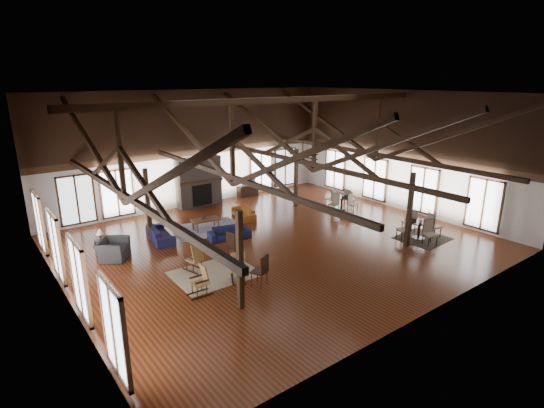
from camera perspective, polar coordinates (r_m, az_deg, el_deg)
floor at (r=17.67m, az=0.53°, el=-5.20°), size 16.00×16.00×0.00m
ceiling at (r=16.40m, az=0.59°, el=14.64°), size 16.00×14.00×0.02m
wall_back at (r=22.64m, az=-10.40°, el=7.31°), size 16.00×0.02×6.00m
wall_front at (r=12.20m, az=21.04°, el=-1.57°), size 16.00×0.02×6.00m
wall_left at (r=13.62m, az=-27.19°, el=-0.47°), size 0.02×14.00×6.00m
wall_right at (r=22.48m, az=17.06°, el=6.79°), size 0.02×14.00×6.00m
roof_truss at (r=16.59m, az=0.57°, el=7.83°), size 15.60×14.07×3.14m
post_grid at (r=17.16m, az=0.54°, el=-0.47°), size 8.16×7.16×3.05m
fireplace at (r=22.68m, az=-9.80°, el=2.95°), size 2.50×0.69×2.60m
ceiling_fan at (r=16.19m, az=4.15°, el=6.50°), size 1.60×1.60×0.75m
sofa_navy_front at (r=18.07m, az=-5.73°, el=-3.89°), size 1.88×1.06×0.52m
sofa_navy_left at (r=18.43m, az=-14.78°, el=-3.86°), size 2.08×1.05×0.58m
sofa_orange at (r=20.68m, az=-3.83°, el=-1.16°), size 1.88×1.08×0.52m
coffee_table at (r=19.27m, az=-8.90°, el=-2.17°), size 1.32×0.78×0.48m
vase at (r=19.22m, az=-9.24°, el=-1.73°), size 0.22×0.22×0.20m
armchair at (r=17.11m, az=-20.62°, el=-5.73°), size 1.48×1.51×0.74m
side_table_lamp at (r=17.62m, az=-21.95°, el=-5.10°), size 0.43×0.43×1.09m
rocking_chair_a at (r=15.24m, az=-10.24°, el=-7.15°), size 0.63×0.90×1.05m
rocking_chair_b at (r=14.32m, az=-4.60°, el=-8.51°), size 0.76×0.94×1.07m
rocking_chair_c at (r=13.68m, az=-9.43°, el=-10.12°), size 0.78×0.45×0.99m
side_chair_a at (r=15.94m, az=-5.28°, el=-5.31°), size 0.54×0.54×1.09m
side_chair_b at (r=13.92m, az=-1.37°, el=-8.63°), size 0.61×0.61×1.09m
cafe_table_near at (r=18.96m, az=19.19°, el=-2.92°), size 2.03×2.03×1.04m
cafe_table_far at (r=22.14m, az=9.34°, el=0.45°), size 1.86×1.86×0.95m
cup_near at (r=18.78m, az=19.37°, el=-2.21°), size 0.16×0.16×0.11m
cup_far at (r=22.11m, az=9.51°, el=1.13°), size 0.14×0.14×0.10m
tv_console at (r=24.52m, az=-3.30°, el=1.82°), size 1.21×0.45×0.61m
television at (r=24.39m, az=-3.28°, el=3.12°), size 0.92×0.16×0.52m
rug_tan at (r=15.13m, az=-7.70°, el=-9.25°), size 2.84×2.26×0.01m
rug_navy at (r=19.42m, az=-8.78°, el=-3.32°), size 3.29×2.68×0.01m
rug_dark at (r=19.21m, az=19.59°, el=-4.35°), size 2.09×1.92×0.01m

